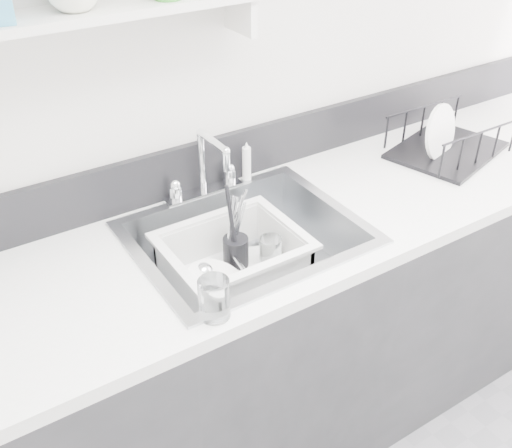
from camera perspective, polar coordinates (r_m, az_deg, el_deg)
counter_run at (r=2.00m, az=-0.79°, el=-11.82°), size 3.20×0.62×0.92m
backsplash at (r=1.88m, az=-5.76°, el=5.47°), size 3.20×0.02×0.16m
sink at (r=1.75m, az=-0.88°, el=-3.32°), size 0.64×0.52×0.20m
faucet at (r=1.85m, az=-4.96°, el=4.29°), size 0.26×0.18×0.23m
side_sprayer at (r=1.92m, az=-0.90°, el=5.94°), size 0.03×0.03×0.14m
wall_shelf at (r=1.52m, az=-17.98°, el=17.96°), size 1.00×0.16×0.12m
wash_tub at (r=1.75m, az=-2.18°, el=-3.56°), size 0.49×0.45×0.15m
plate_stack at (r=1.70m, az=-3.51°, el=-6.34°), size 0.23×0.22×0.09m
utensil_cup at (r=1.80m, az=-1.96°, el=-2.41°), size 0.08×0.08×0.26m
ladle at (r=1.74m, az=-3.06°, el=-4.75°), size 0.26×0.15×0.07m
tumbler_in_tub at (r=1.80m, az=1.41°, el=-2.68°), size 0.08×0.08×0.10m
tumbler_counter at (r=1.40m, az=-4.00°, el=-7.10°), size 0.08×0.08×0.10m
dish_rack at (r=2.21m, az=17.95°, el=8.14°), size 0.46×0.39×0.14m
bowl_small at (r=1.78m, az=2.59°, el=-4.52°), size 0.14×0.14×0.04m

